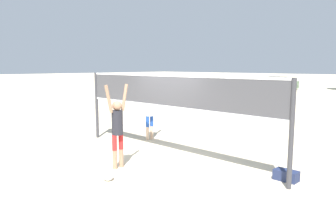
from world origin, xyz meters
name	(u,v)px	position (x,y,z in m)	size (l,w,h in m)	color
ground_plane	(168,156)	(0.00, 0.00, 0.00)	(200.00, 200.00, 0.00)	beige
volleyball_net	(168,97)	(0.00, 0.00, 1.70)	(7.25, 0.10, 2.34)	#38383D
player_spiker	(117,125)	(-0.15, -1.66, 1.12)	(0.28, 0.70, 2.13)	tan
player_blocker	(150,109)	(-1.99, 1.11, 1.09)	(0.28, 0.70, 2.07)	beige
volleyball	(108,176)	(0.45, -2.39, 0.12)	(0.24, 0.24, 0.24)	white
gear_bag	(286,175)	(3.31, 0.44, 0.12)	(0.52, 0.30, 0.24)	navy
parked_car_mid	(278,84)	(-10.37, 27.98, 0.63)	(4.28, 2.54, 1.39)	#4C6B4C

